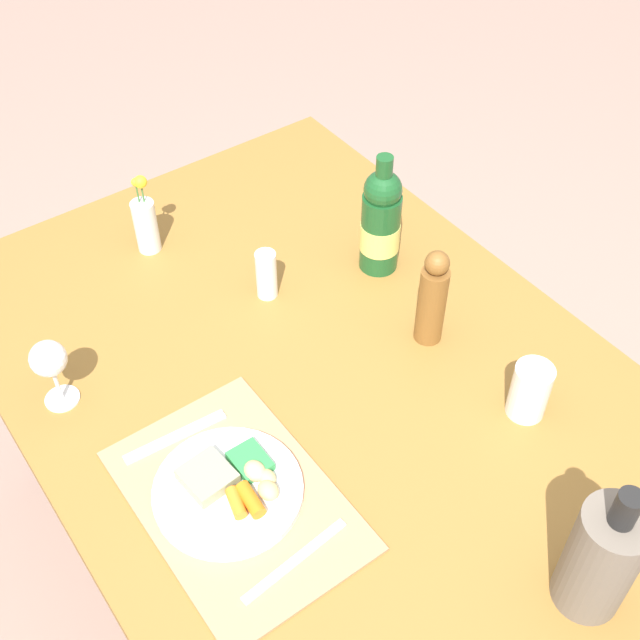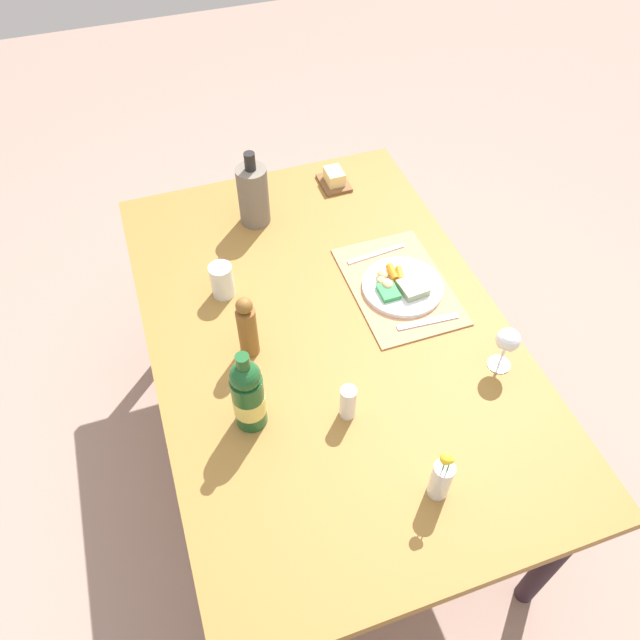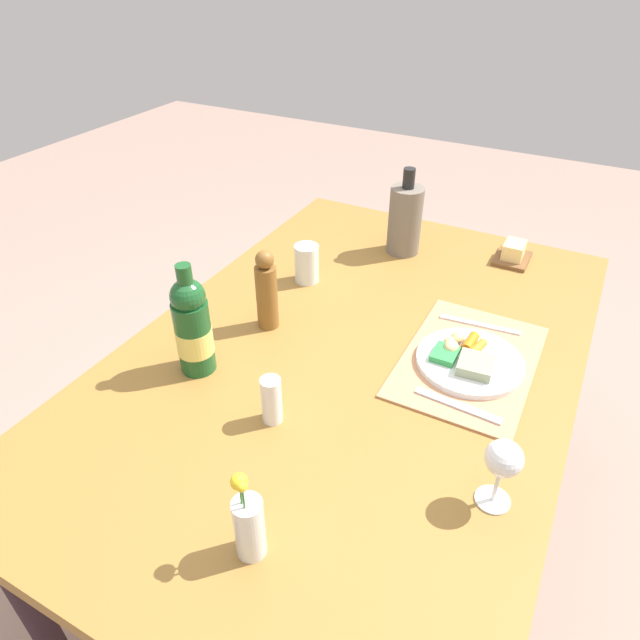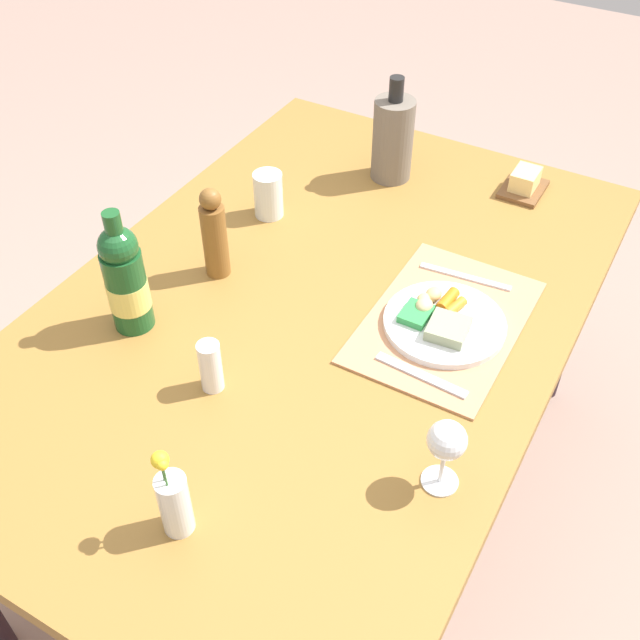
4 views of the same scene
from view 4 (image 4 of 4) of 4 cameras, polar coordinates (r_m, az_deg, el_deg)
ground_plane at (r=2.17m, az=-0.46°, el=-13.43°), size 8.00×8.00×0.00m
dining_table at (r=1.66m, az=-0.59°, el=-0.61°), size 1.59×1.04×0.73m
placemat at (r=1.59m, az=9.38°, el=-0.10°), size 0.44×0.30×0.01m
dinner_plate at (r=1.57m, az=9.21°, el=-0.05°), size 0.25×0.25×0.04m
fork at (r=1.47m, az=7.61°, el=-4.12°), size 0.03×0.19×0.00m
knife at (r=1.70m, az=10.88°, el=3.22°), size 0.03×0.21×0.00m
salt_shaker at (r=1.42m, az=-8.24°, el=-3.47°), size 0.04×0.04×0.11m
wine_bottle at (r=1.54m, az=-14.43°, el=2.97°), size 0.08×0.08×0.28m
pepper_mill at (r=1.65m, az=-7.96°, el=6.40°), size 0.05×0.05×0.22m
butter_dish at (r=2.01m, az=15.12°, el=9.91°), size 0.13×0.10×0.06m
wine_glass at (r=1.25m, az=9.51°, el=-9.10°), size 0.07×0.07×0.15m
water_tumbler at (r=1.85m, az=-3.90°, el=9.20°), size 0.07×0.07×0.11m
flower_vase at (r=1.23m, az=-10.94°, el=-13.23°), size 0.05×0.05×0.19m
cooler_bottle at (r=1.97m, az=5.50°, el=13.46°), size 0.10×0.10×0.27m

